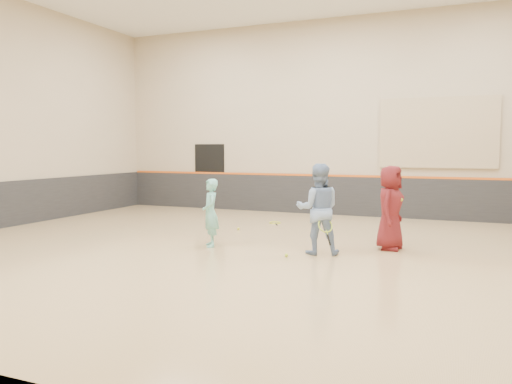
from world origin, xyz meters
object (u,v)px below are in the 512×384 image
at_px(spare_racket, 275,222).
at_px(young_man, 390,208).
at_px(girl, 211,213).
at_px(instructor, 318,209).

bearing_deg(spare_racket, young_man, -36.01).
height_order(girl, spare_racket, girl).
distance_m(girl, spare_racket, 3.66).
distance_m(girl, instructor, 2.29).
relative_size(instructor, young_man, 1.03).
distance_m(instructor, young_man, 1.58).
bearing_deg(girl, young_man, 73.00).
relative_size(instructor, spare_racket, 2.44).
height_order(girl, young_man, young_man).
bearing_deg(instructor, young_man, -159.36).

